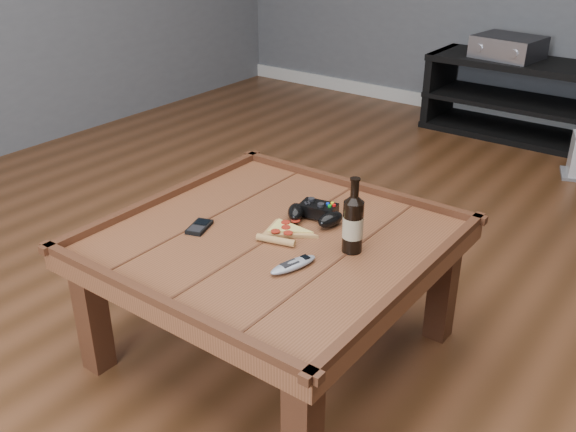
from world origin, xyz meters
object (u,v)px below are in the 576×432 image
Objects in this scene: smartphone at (199,227)px; game_controller at (315,213)px; av_receiver at (508,47)px; media_console at (536,102)px; game_console at (575,157)px; pizza_slice at (284,231)px; coffee_table at (273,252)px; beer_bottle at (353,222)px; remote_control at (293,265)px.

game_controller is at bearing 27.60° from smartphone.
av_receiver is at bearing 71.83° from smartphone.
game_console is (0.39, -0.49, -0.13)m from media_console.
game_console is at bearing -51.47° from media_console.
game_console is at bearing 65.40° from pizza_slice.
coffee_table is at bearing -119.03° from game_console.
remote_control is (-0.08, -0.19, -0.09)m from beer_bottle.
smartphone is (-0.27, -0.28, -0.02)m from game_controller.
pizza_slice is (0.02, -2.71, 0.21)m from media_console.
game_controller is at bearing 64.77° from pizza_slice.
coffee_table is 4.03× the size of pizza_slice.
pizza_slice is 0.22m from remote_control.
pizza_slice is at bearing -171.77° from beer_bottle.
smartphone is at bearing -82.15° from av_receiver.
pizza_slice is (0.02, 0.04, 0.07)m from coffee_table.
media_console is at bearing 75.31° from pizza_slice.
game_controller is 0.49× the size of av_receiver.
media_console reaches higher than smartphone.
pizza_slice is (-0.23, -0.03, -0.09)m from beer_bottle.
smartphone is 2.85m from av_receiver.
av_receiver reaches higher than media_console.
beer_bottle is 0.98× the size of game_console.
smartphone is at bearing -167.31° from remote_control.
pizza_slice is at bearing -89.60° from media_console.
game_console is at bearing 86.34° from beer_bottle.
game_controller is at bearing 153.33° from beer_bottle.
beer_bottle is 0.22m from remote_control.
game_controller is at bearing -76.18° from av_receiver.
game_controller is (-0.21, 0.10, -0.07)m from beer_bottle.
pizza_slice is 2.22× the size of smartphone.
smartphone is at bearing -94.50° from media_console.
game_controller is (0.04, -2.58, 0.23)m from media_console.
coffee_table is 4.28× the size of beer_bottle.
av_receiver is (-0.23, -0.01, 0.32)m from media_console.
game_console is (0.22, 2.38, -0.35)m from remote_control.
smartphone is (-0.24, -0.14, -0.00)m from pizza_slice.
beer_bottle is 1.42× the size of remote_control.
coffee_table is 0.26m from smartphone.
game_controller reaches higher than media_console.
av_receiver is at bearing 122.89° from game_console.
smartphone is 0.39m from remote_control.
game_controller is 1.83× the size of smartphone.
smartphone is (-0.22, -2.85, 0.21)m from media_console.
beer_bottle is (0.25, 0.07, 0.16)m from coffee_table.
remote_control is at bearing -61.26° from pizza_slice.
pizza_slice is at bearing 62.32° from coffee_table.
beer_bottle is 0.25m from pizza_slice.
beer_bottle is 2.09× the size of smartphone.
game_controller reaches higher than coffee_table.
beer_bottle is 2.24m from game_console.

